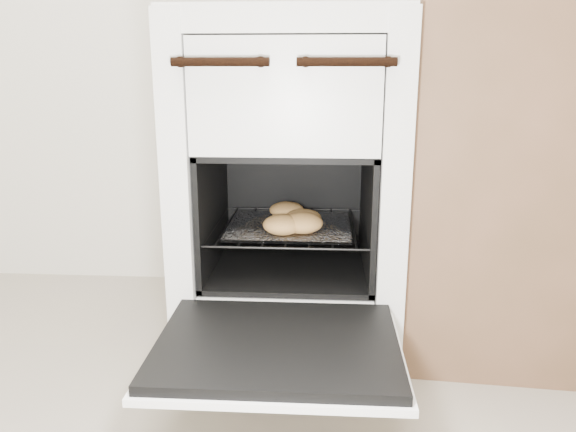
% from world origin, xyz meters
% --- Properties ---
extents(stove, '(0.56, 0.62, 0.86)m').
position_xyz_m(stove, '(0.19, 1.19, 0.42)').
color(stove, white).
rests_on(stove, ground).
extents(oven_door, '(0.51, 0.39, 0.04)m').
position_xyz_m(oven_door, '(0.19, 0.71, 0.19)').
color(oven_door, black).
rests_on(oven_door, stove).
extents(oven_rack, '(0.41, 0.39, 0.01)m').
position_xyz_m(oven_rack, '(0.19, 1.13, 0.33)').
color(oven_rack, black).
rests_on(oven_rack, stove).
extents(foil_sheet, '(0.32, 0.28, 0.01)m').
position_xyz_m(foil_sheet, '(0.19, 1.11, 0.33)').
color(foil_sheet, silver).
rests_on(foil_sheet, oven_rack).
extents(baked_rolls, '(0.17, 0.29, 0.05)m').
position_xyz_m(baked_rolls, '(0.20, 1.08, 0.36)').
color(baked_rolls, tan).
rests_on(baked_rolls, foil_sheet).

